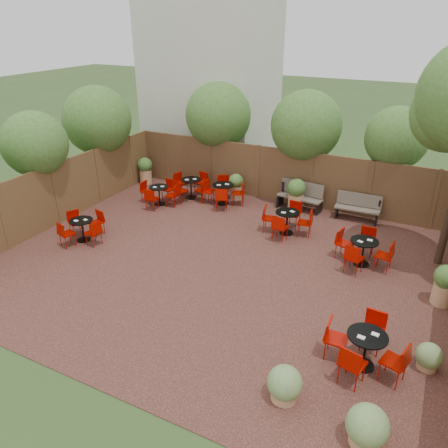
% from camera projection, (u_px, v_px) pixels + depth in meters
% --- Properties ---
extents(ground, '(80.00, 80.00, 0.00)m').
position_uv_depth(ground, '(221.00, 265.00, 12.05)').
color(ground, '#354F23').
rests_on(ground, ground).
extents(courtyard_paving, '(12.00, 10.00, 0.02)m').
position_uv_depth(courtyard_paving, '(221.00, 264.00, 12.05)').
color(courtyard_paving, '#321A14').
rests_on(courtyard_paving, ground).
extents(fence_back, '(12.00, 0.08, 2.00)m').
position_uv_depth(fence_back, '(284.00, 176.00, 15.64)').
color(fence_back, '#4E2C1D').
rests_on(fence_back, ground).
extents(fence_left, '(0.08, 10.00, 2.00)m').
position_uv_depth(fence_left, '(55.00, 195.00, 14.03)').
color(fence_left, '#4E2C1D').
rests_on(fence_left, ground).
extents(neighbour_building, '(5.00, 4.00, 8.00)m').
position_uv_depth(neighbour_building, '(212.00, 73.00, 18.56)').
color(neighbour_building, beige).
rests_on(neighbour_building, ground).
extents(overhang_foliage, '(15.42, 10.37, 2.51)m').
position_uv_depth(overhang_foliage, '(213.00, 133.00, 14.54)').
color(overhang_foliage, '#396420').
rests_on(overhang_foliage, ground).
extents(park_bench_left, '(1.63, 0.71, 0.98)m').
position_uv_depth(park_bench_left, '(301.00, 196.00, 15.24)').
color(park_bench_left, brown).
rests_on(park_bench_left, courtyard_paving).
extents(park_bench_right, '(1.46, 0.50, 0.89)m').
position_uv_depth(park_bench_right, '(358.00, 207.00, 14.45)').
color(park_bench_right, brown).
rests_on(park_bench_right, courtyard_paving).
extents(bistro_tables, '(10.14, 7.58, 0.87)m').
position_uv_depth(bistro_tables, '(235.00, 224.00, 13.38)').
color(bistro_tables, black).
rests_on(bistro_tables, courtyard_paving).
extents(planters, '(11.73, 4.31, 1.16)m').
position_uv_depth(planters, '(262.00, 199.00, 14.76)').
color(planters, tan).
rests_on(planters, courtyard_paving).
extents(low_shrubs, '(2.82, 2.85, 0.74)m').
position_uv_depth(low_shrubs, '(350.00, 396.00, 7.46)').
color(low_shrubs, tan).
rests_on(low_shrubs, courtyard_paving).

